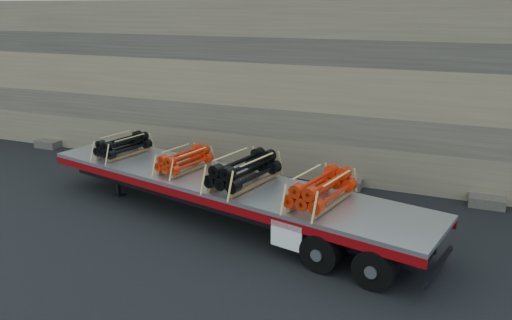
% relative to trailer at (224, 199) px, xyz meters
% --- Properties ---
extents(ground, '(120.00, 120.00, 0.00)m').
position_rel_trailer_xyz_m(ground, '(1.12, -0.22, -0.70)').
color(ground, black).
rests_on(ground, ground).
extents(rock_wall, '(44.00, 3.00, 7.00)m').
position_rel_trailer_xyz_m(rock_wall, '(1.12, 6.28, 2.80)').
color(rock_wall, '#7A6B54').
rests_on(rock_wall, ground).
extents(trailer, '(14.28, 5.70, 1.40)m').
position_rel_trailer_xyz_m(trailer, '(0.00, 0.00, 0.00)').
color(trailer, '#AEB1B6').
rests_on(trailer, ground).
extents(bundle_front, '(1.41, 2.16, 0.71)m').
position_rel_trailer_xyz_m(bundle_front, '(-4.66, 1.04, 1.05)').
color(bundle_front, black).
rests_on(bundle_front, trailer).
extents(bundle_midfront, '(1.36, 2.09, 0.68)m').
position_rel_trailer_xyz_m(bundle_midfront, '(-1.63, 0.37, 1.04)').
color(bundle_midfront, red).
rests_on(bundle_midfront, trailer).
extents(bundle_midrear, '(1.75, 2.68, 0.88)m').
position_rel_trailer_xyz_m(bundle_midrear, '(0.82, -0.18, 1.14)').
color(bundle_midrear, black).
rests_on(bundle_midrear, trailer).
extents(bundle_rear, '(1.64, 2.52, 0.82)m').
position_rel_trailer_xyz_m(bundle_rear, '(3.48, -0.78, 1.11)').
color(bundle_rear, red).
rests_on(bundle_rear, trailer).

